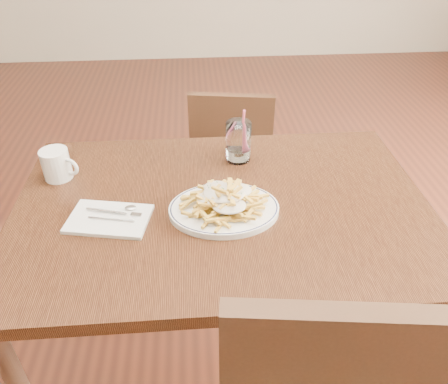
{
  "coord_description": "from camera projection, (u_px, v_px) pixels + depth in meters",
  "views": [
    {
      "loc": [
        -0.07,
        -1.0,
        1.52
      ],
      "look_at": [
        0.0,
        -0.04,
        0.82
      ],
      "focal_mm": 35.0,
      "sensor_mm": 36.0,
      "label": 1
    }
  ],
  "objects": [
    {
      "name": "water_glass",
      "position": [
        238.0,
        144.0,
        1.43
      ],
      "size": [
        0.08,
        0.08,
        0.18
      ],
      "color": "white",
      "rests_on": "table"
    },
    {
      "name": "table",
      "position": [
        222.0,
        224.0,
        1.31
      ],
      "size": [
        1.2,
        0.8,
        0.75
      ],
      "color": "black",
      "rests_on": "ground"
    },
    {
      "name": "chair_far",
      "position": [
        232.0,
        155.0,
        2.07
      ],
      "size": [
        0.42,
        0.42,
        0.79
      ],
      "color": "#331D11",
      "rests_on": "ground"
    },
    {
      "name": "fries_plate",
      "position": [
        224.0,
        209.0,
        1.23
      ],
      "size": [
        0.34,
        0.3,
        0.02
      ],
      "color": "white",
      "rests_on": "table"
    },
    {
      "name": "floor",
      "position": [
        223.0,
        356.0,
        1.7
      ],
      "size": [
        7.0,
        7.0,
        0.0
      ],
      "primitive_type": "plane",
      "color": "black",
      "rests_on": "ground"
    },
    {
      "name": "napkin",
      "position": [
        109.0,
        219.0,
        1.2
      ],
      "size": [
        0.24,
        0.18,
        0.01
      ],
      "primitive_type": "cube",
      "rotation": [
        0.0,
        0.0,
        -0.19
      ],
      "color": "silver",
      "rests_on": "table"
    },
    {
      "name": "cutlery",
      "position": [
        109.0,
        215.0,
        1.2
      ],
      "size": [
        0.17,
        0.08,
        0.01
      ],
      "color": "silver",
      "rests_on": "napkin"
    },
    {
      "name": "loaded_fries",
      "position": [
        224.0,
        196.0,
        1.2
      ],
      "size": [
        0.23,
        0.19,
        0.07
      ],
      "color": "gold",
      "rests_on": "fries_plate"
    },
    {
      "name": "coffee_mug",
      "position": [
        57.0,
        164.0,
        1.35
      ],
      "size": [
        0.12,
        0.09,
        0.1
      ],
      "color": "white",
      "rests_on": "table"
    }
  ]
}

